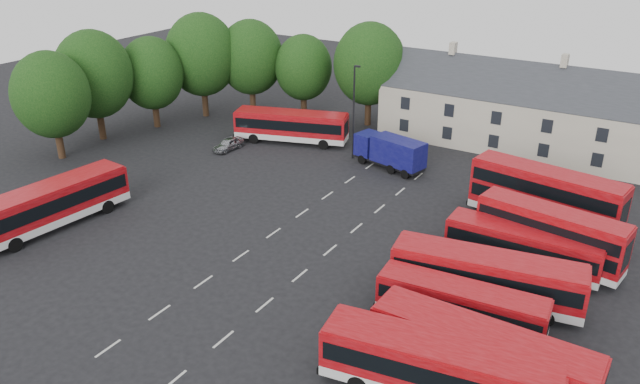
# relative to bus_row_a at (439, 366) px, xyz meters

# --- Properties ---
(ground) EXTENTS (140.00, 140.00, 0.00)m
(ground) POSITION_rel_bus_row_a_xyz_m (-17.11, 8.02, -1.98)
(ground) COLOR black
(ground) RESTS_ON ground
(lane_markings) EXTENTS (5.15, 33.80, 0.01)m
(lane_markings) POSITION_rel_bus_row_a_xyz_m (-14.61, 10.02, -1.98)
(lane_markings) COLOR beige
(lane_markings) RESTS_ON ground
(treeline) EXTENTS (29.92, 32.59, 12.01)m
(treeline) POSITION_rel_bus_row_a_xyz_m (-37.85, 27.39, 4.70)
(treeline) COLOR black
(treeline) RESTS_ON ground
(terrace_houses) EXTENTS (35.70, 7.13, 10.06)m
(terrace_houses) POSITION_rel_bus_row_a_xyz_m (-3.11, 38.02, 1.88)
(terrace_houses) COLOR beige
(terrace_houses) RESTS_ON ground
(bus_row_a) EXTENTS (11.94, 4.37, 3.30)m
(bus_row_a) POSITION_rel_bus_row_a_xyz_m (0.00, 0.00, 0.00)
(bus_row_a) COLOR silver
(bus_row_a) RESTS_ON ground
(bus_row_b) EXTENTS (11.59, 2.94, 3.26)m
(bus_row_b) POSITION_rel_bus_row_a_xyz_m (1.44, 2.23, -0.02)
(bus_row_b) COLOR silver
(bus_row_b) RESTS_ON ground
(bus_row_c) EXTENTS (9.91, 3.03, 2.76)m
(bus_row_c) POSITION_rel_bus_row_a_xyz_m (-1.06, 6.22, -0.33)
(bus_row_c) COLOR silver
(bus_row_c) RESTS_ON ground
(bus_row_d) EXTENTS (11.88, 4.47, 3.28)m
(bus_row_d) POSITION_rel_bus_row_a_xyz_m (-0.63, 9.53, -0.01)
(bus_row_d) COLOR silver
(bus_row_d) RESTS_ON ground
(bus_row_e) EXTENTS (10.30, 2.46, 2.91)m
(bus_row_e) POSITION_rel_bus_row_a_xyz_m (0.21, 14.80, -0.24)
(bus_row_e) COLOR silver
(bus_row_e) RESTS_ON ground
(bus_dd_south) EXTENTS (10.20, 3.77, 4.09)m
(bus_dd_south) POSITION_rel_bus_row_a_xyz_m (1.54, 16.39, 0.34)
(bus_dd_south) COLOR silver
(bus_dd_south) RESTS_ON ground
(bus_dd_north) EXTENTS (11.63, 4.32, 4.66)m
(bus_dd_north) POSITION_rel_bus_row_a_xyz_m (-0.06, 21.79, 0.67)
(bus_dd_north) COLOR silver
(bus_dd_north) RESTS_ON ground
(bus_west) EXTENTS (3.91, 12.40, 3.45)m
(bus_west) POSITION_rel_bus_row_a_xyz_m (-32.16, 2.09, 0.09)
(bus_west) COLOR silver
(bus_west) RESTS_ON ground
(bus_north) EXTENTS (12.00, 6.13, 3.32)m
(bus_north) POSITION_rel_bus_row_a_xyz_m (-27.20, 27.54, 0.01)
(bus_north) COLOR silver
(bus_north) RESTS_ON ground
(box_truck) EXTENTS (7.42, 3.79, 3.11)m
(box_truck) POSITION_rel_bus_row_a_xyz_m (-15.24, 26.44, -0.24)
(box_truck) COLOR black
(box_truck) RESTS_ON ground
(silver_car) EXTENTS (1.70, 3.75, 1.25)m
(silver_car) POSITION_rel_bus_row_a_xyz_m (-31.46, 22.36, -1.36)
(silver_car) COLOR #9B9DA2
(silver_car) RESTS_ON ground
(lamppost) EXTENTS (0.64, 0.25, 9.25)m
(lamppost) POSITION_rel_bus_row_a_xyz_m (-19.49, 26.90, 2.95)
(lamppost) COLOR black
(lamppost) RESTS_ON ground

